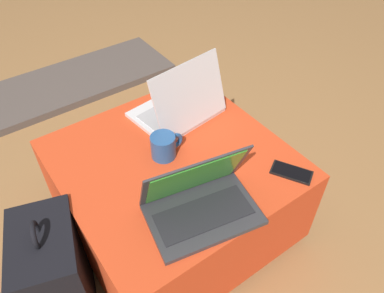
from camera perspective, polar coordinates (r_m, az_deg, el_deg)
ground_plane at (r=1.71m, az=-2.46°, el=-11.62°), size 14.00×14.00×0.00m
ottoman at (r=1.54m, az=-2.70°, el=-7.16°), size 0.81×0.80×0.42m
laptop_near at (r=1.19m, az=1.22°, el=-8.37°), size 0.38×0.29×0.23m
laptop_far at (r=1.54m, az=-1.81°, el=6.13°), size 0.36×0.30×0.27m
cell_phone at (r=1.38m, az=14.92°, el=-3.82°), size 0.13×0.16×0.01m
backpack at (r=1.43m, az=-20.47°, el=-18.08°), size 0.32×0.34×0.50m
coffee_mug at (r=1.37m, az=-4.24°, el=0.08°), size 0.13×0.09×0.09m
fireplace_hearth at (r=2.60m, az=-18.85°, el=8.87°), size 1.40×0.50×0.04m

